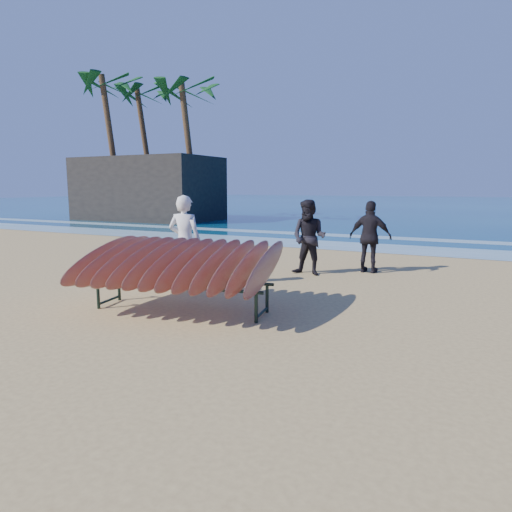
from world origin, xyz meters
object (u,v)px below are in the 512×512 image
object	(u,v)px
surfboard_rack	(180,263)
person_dark_b	(370,237)
person_dark_a	(309,238)
building	(148,189)
palm_left	(109,88)
palm_right	(144,97)
person_white	(185,241)
palm_mid	(188,94)

from	to	relation	value
surfboard_rack	person_dark_b	world-z (taller)	person_dark_b
person_dark_a	building	size ratio (longest dim) A/B	0.21
person_dark_a	palm_left	distance (m)	22.20
palm_right	person_dark_a	bearing A→B (deg)	-40.63
person_white	building	bearing A→B (deg)	-60.04
surfboard_rack	palm_left	world-z (taller)	palm_left
palm_right	palm_left	bearing A→B (deg)	-88.72
building	palm_right	xyz separation A→B (m)	(-1.49, 1.77, 6.22)
palm_left	palm_mid	xyz separation A→B (m)	(5.17, 1.00, -0.62)
palm_mid	person_dark_b	bearing A→B (deg)	-40.81
palm_left	palm_mid	bearing A→B (deg)	10.97
palm_left	palm_right	bearing A→B (deg)	91.28
palm_left	palm_right	size ratio (longest dim) A/B	1.00
surfboard_rack	person_dark_a	world-z (taller)	person_dark_a
person_dark_a	palm_right	xyz separation A→B (m)	(-17.51, 15.02, 7.30)
palm_mid	palm_right	distance (m)	5.78
person_dark_b	person_dark_a	bearing A→B (deg)	40.02
person_dark_b	palm_left	distance (m)	22.76
person_white	person_dark_b	bearing A→B (deg)	-144.66
person_white	person_dark_a	distance (m)	3.16
palm_left	palm_mid	distance (m)	5.30
surfboard_rack	building	world-z (taller)	building
person_white	palm_mid	xyz separation A→B (m)	(-10.33, 15.17, 6.59)
palm_mid	palm_right	world-z (taller)	palm_right
person_white	building	xyz separation A→B (m)	(-14.08, 15.75, 1.02)
palm_mid	palm_left	bearing A→B (deg)	-169.03
surfboard_rack	building	distance (m)	23.10
surfboard_rack	palm_left	distance (m)	24.06
person_dark_b	palm_right	xyz separation A→B (m)	(-18.79, 14.06, 7.32)
surfboard_rack	person_white	bearing A→B (deg)	113.41
surfboard_rack	palm_right	world-z (taller)	palm_right
person_white	person_dark_b	xyz separation A→B (m)	(3.22, 3.47, -0.09)
palm_right	palm_mid	bearing A→B (deg)	-24.21
person_dark_b	palm_right	world-z (taller)	palm_right
person_dark_b	building	world-z (taller)	building
building	palm_left	world-z (taller)	palm_left
palm_right	person_white	bearing A→B (deg)	-48.37
person_dark_b	palm_mid	xyz separation A→B (m)	(-13.55, 11.70, 6.68)
person_dark_a	palm_mid	bearing A→B (deg)	139.01
palm_left	palm_right	xyz separation A→B (m)	(-0.08, 3.36, 0.02)
building	palm_left	size ratio (longest dim) A/B	1.00
person_dark_a	building	bearing A→B (deg)	145.32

